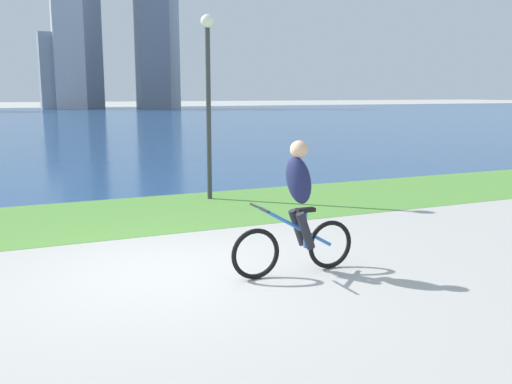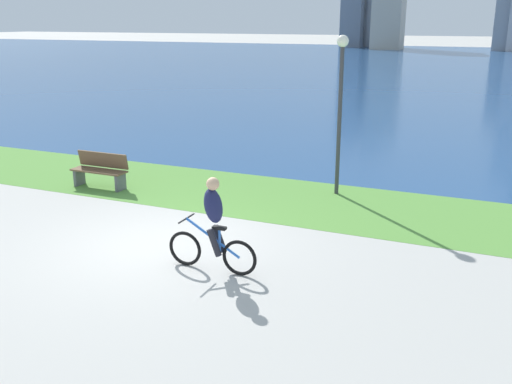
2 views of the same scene
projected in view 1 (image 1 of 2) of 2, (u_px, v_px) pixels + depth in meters
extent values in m
plane|color=#B2AFA8|center=(170.00, 273.00, 7.12)|extent=(300.00, 300.00, 0.00)
cube|color=#59933D|center=(116.00, 216.00, 10.42)|extent=(120.00, 3.46, 0.01)
cube|color=navy|center=(23.00, 119.00, 49.37)|extent=(300.00, 83.23, 0.00)
torus|color=black|center=(256.00, 254.00, 6.85)|extent=(0.63, 0.06, 0.63)
torus|color=black|center=(330.00, 245.00, 7.28)|extent=(0.63, 0.06, 0.63)
cylinder|color=blue|center=(296.00, 227.00, 7.02)|extent=(1.02, 0.04, 0.60)
cylinder|color=blue|center=(305.00, 230.00, 7.09)|extent=(0.04, 0.04, 0.47)
cube|color=black|center=(306.00, 210.00, 7.04)|extent=(0.24, 0.10, 0.05)
cylinder|color=black|center=(259.00, 208.00, 6.77)|extent=(0.03, 0.52, 0.03)
ellipsoid|color=#1E234C|center=(299.00, 180.00, 6.94)|extent=(0.40, 0.36, 0.65)
sphere|color=#D8AD84|center=(299.00, 149.00, 6.87)|extent=(0.22, 0.22, 0.22)
cylinder|color=#26262D|center=(306.00, 231.00, 6.97)|extent=(0.27, 0.11, 0.49)
cylinder|color=#26262D|center=(298.00, 227.00, 7.15)|extent=(0.27, 0.11, 0.49)
cylinder|color=#38383D|center=(209.00, 115.00, 11.84)|extent=(0.10, 0.10, 3.58)
sphere|color=white|center=(207.00, 21.00, 11.51)|extent=(0.28, 0.28, 0.28)
cube|color=#8C939E|center=(49.00, 71.00, 79.26)|extent=(2.52, 3.72, 10.50)
cube|color=#B7B7BC|center=(68.00, 42.00, 78.28)|extent=(4.10, 2.37, 18.50)
cube|color=slate|center=(85.00, 20.00, 82.47)|extent=(4.35, 2.89, 25.41)
cube|color=slate|center=(152.00, 48.00, 82.78)|extent=(4.28, 4.12, 17.48)
cube|color=#B7B7BC|center=(162.00, 24.00, 83.92)|extent=(4.15, 4.02, 24.60)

